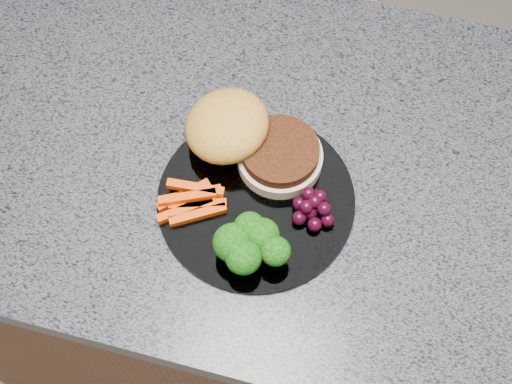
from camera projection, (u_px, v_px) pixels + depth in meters
The scene contains 7 objects.
island_cabinet at pixel (307, 283), 1.38m from camera, with size 1.20×0.60×0.86m, color #59311E.
countertop at pixel (328, 176), 0.98m from camera, with size 1.20×0.60×0.04m, color #53545F.
plate at pixel (256, 200), 0.93m from camera, with size 0.26×0.26×0.01m, color white.
burger at pixel (246, 138), 0.94m from camera, with size 0.20×0.14×0.06m.
carrot_sticks at pixel (191, 201), 0.92m from camera, with size 0.09×0.08×0.02m.
broccoli at pixel (249, 243), 0.87m from camera, with size 0.10×0.08×0.06m.
grape_bunch at pixel (314, 207), 0.91m from camera, with size 0.06×0.06×0.03m.
Camera 1 is at (0.02, -0.46, 1.75)m, focal length 50.00 mm.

